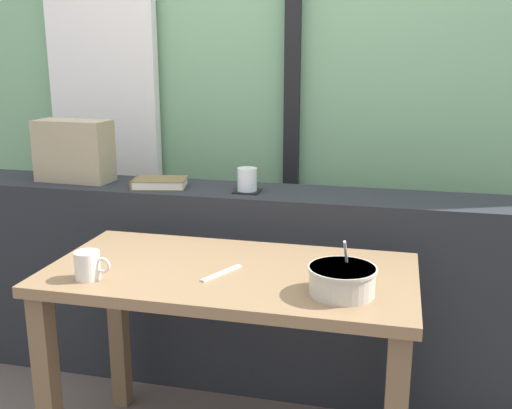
{
  "coord_description": "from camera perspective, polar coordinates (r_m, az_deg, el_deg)",
  "views": [
    {
      "loc": [
        0.59,
        -1.69,
        1.36
      ],
      "look_at": [
        0.08,
        0.41,
        0.81
      ],
      "focal_mm": 41.58,
      "sensor_mm": 36.0,
      "label": 1
    }
  ],
  "objects": [
    {
      "name": "window_divider_post",
      "position": [
        2.8,
        3.53,
        13.0
      ],
      "size": [
        0.07,
        0.05,
        2.6
      ],
      "primitive_type": "cube",
      "color": "black",
      "rests_on": "ground"
    },
    {
      "name": "juice_glass",
      "position": [
        2.33,
        -0.85,
        2.32
      ],
      "size": [
        0.08,
        0.08,
        0.09
      ],
      "color": "white",
      "rests_on": "coaster_square"
    },
    {
      "name": "curtain_left_panel",
      "position": [
        3.08,
        -14.48,
        11.77
      ],
      "size": [
        0.56,
        0.06,
        2.5
      ],
      "primitive_type": "cube",
      "color": "white",
      "rests_on": "ground"
    },
    {
      "name": "closed_book",
      "position": [
        2.45,
        -9.29,
        2.08
      ],
      "size": [
        0.24,
        0.19,
        0.04
      ],
      "color": "brown",
      "rests_on": "dark_console_ledge"
    },
    {
      "name": "breakfast_table",
      "position": [
        1.92,
        -2.43,
        -9.58
      ],
      "size": [
        1.15,
        0.59,
        0.71
      ],
      "color": "brown",
      "rests_on": "ground"
    },
    {
      "name": "outdoor_backdrop",
      "position": [
        2.89,
        1.89,
        15.05
      ],
      "size": [
        4.8,
        0.08,
        2.8
      ],
      "primitive_type": "cube",
      "color": "#7AAD7F",
      "rests_on": "ground"
    },
    {
      "name": "ceramic_mug",
      "position": [
        1.85,
        -15.85,
        -5.65
      ],
      "size": [
        0.11,
        0.08,
        0.08
      ],
      "color": "silver",
      "rests_on": "breakfast_table"
    },
    {
      "name": "throw_pillow",
      "position": [
        2.64,
        -17.11,
        4.96
      ],
      "size": [
        0.33,
        0.16,
        0.26
      ],
      "primitive_type": "cube",
      "rotation": [
        0.0,
        0.0,
        -0.05
      ],
      "color": "tan",
      "rests_on": "dark_console_ledge"
    },
    {
      "name": "dark_console_ledge",
      "position": [
        2.5,
        -1.04,
        -7.91
      ],
      "size": [
        2.8,
        0.31,
        0.83
      ],
      "primitive_type": "cube",
      "color": "#23262B",
      "rests_on": "ground"
    },
    {
      "name": "soup_bowl",
      "position": [
        1.69,
        8.28,
        -7.23
      ],
      "size": [
        0.19,
        0.19,
        0.17
      ],
      "color": "#BCB7A8",
      "rests_on": "breakfast_table"
    },
    {
      "name": "coaster_square",
      "position": [
        2.34,
        -0.85,
        1.29
      ],
      "size": [
        0.1,
        0.1,
        0.0
      ],
      "primitive_type": "cube",
      "color": "black",
      "rests_on": "dark_console_ledge"
    },
    {
      "name": "fork_utensil",
      "position": [
        1.83,
        -3.33,
        -6.6
      ],
      "size": [
        0.09,
        0.16,
        0.01
      ],
      "primitive_type": "cube",
      "rotation": [
        0.0,
        0.0,
        -0.45
      ],
      "color": "silver",
      "rests_on": "breakfast_table"
    }
  ]
}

